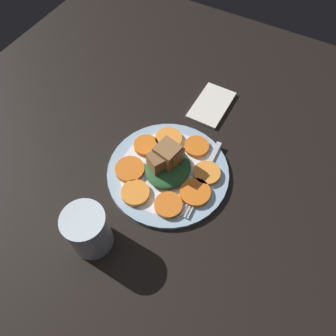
% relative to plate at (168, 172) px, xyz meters
% --- Properties ---
extents(table_slab, '(1.20, 1.20, 0.02)m').
position_rel_plate_xyz_m(table_slab, '(0.00, 0.00, -0.02)').
color(table_slab, black).
rests_on(table_slab, ground).
extents(plate, '(0.26, 0.26, 0.01)m').
position_rel_plate_xyz_m(plate, '(0.00, 0.00, 0.00)').
color(plate, '#99B7D1').
rests_on(plate, table_slab).
extents(carrot_slice_0, '(0.06, 0.06, 0.01)m').
position_rel_plate_xyz_m(carrot_slice_0, '(0.03, -0.08, 0.01)').
color(carrot_slice_0, orange).
rests_on(carrot_slice_0, plate).
extents(carrot_slice_1, '(0.05, 0.05, 0.01)m').
position_rel_plate_xyz_m(carrot_slice_1, '(0.08, -0.03, 0.01)').
color(carrot_slice_1, orange).
rests_on(carrot_slice_1, plate).
extents(carrot_slice_2, '(0.06, 0.06, 0.01)m').
position_rel_plate_xyz_m(carrot_slice_2, '(0.07, 0.04, 0.01)').
color(carrot_slice_2, orange).
rests_on(carrot_slice_2, plate).
extents(carrot_slice_3, '(0.05, 0.05, 0.01)m').
position_rel_plate_xyz_m(carrot_slice_3, '(0.03, 0.07, 0.01)').
color(carrot_slice_3, orange).
rests_on(carrot_slice_3, plate).
extents(carrot_slice_4, '(0.06, 0.06, 0.01)m').
position_rel_plate_xyz_m(carrot_slice_4, '(-0.04, 0.07, 0.01)').
color(carrot_slice_4, orange).
rests_on(carrot_slice_4, plate).
extents(carrot_slice_5, '(0.06, 0.06, 0.01)m').
position_rel_plate_xyz_m(carrot_slice_5, '(-0.08, 0.03, 0.01)').
color(carrot_slice_5, orange).
rests_on(carrot_slice_5, plate).
extents(carrot_slice_6, '(0.06, 0.06, 0.01)m').
position_rel_plate_xyz_m(carrot_slice_6, '(-0.07, -0.04, 0.01)').
color(carrot_slice_6, orange).
rests_on(carrot_slice_6, plate).
extents(carrot_slice_7, '(0.06, 0.06, 0.01)m').
position_rel_plate_xyz_m(carrot_slice_7, '(-0.02, -0.07, 0.01)').
color(carrot_slice_7, orange).
rests_on(carrot_slice_7, plate).
extents(center_pile, '(0.10, 0.09, 0.07)m').
position_rel_plate_xyz_m(center_pile, '(0.00, 0.00, 0.03)').
color(center_pile, '#235128').
rests_on(center_pile, plate).
extents(fork, '(0.20, 0.03, 0.00)m').
position_rel_plate_xyz_m(fork, '(0.01, -0.07, 0.01)').
color(fork, silver).
rests_on(fork, plate).
extents(water_glass, '(0.08, 0.08, 0.10)m').
position_rel_plate_xyz_m(water_glass, '(-0.20, 0.05, 0.04)').
color(water_glass, silver).
rests_on(water_glass, table_slab).
extents(napkin, '(0.13, 0.08, 0.01)m').
position_rel_plate_xyz_m(napkin, '(0.22, -0.00, -0.00)').
color(napkin, silver).
rests_on(napkin, table_slab).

